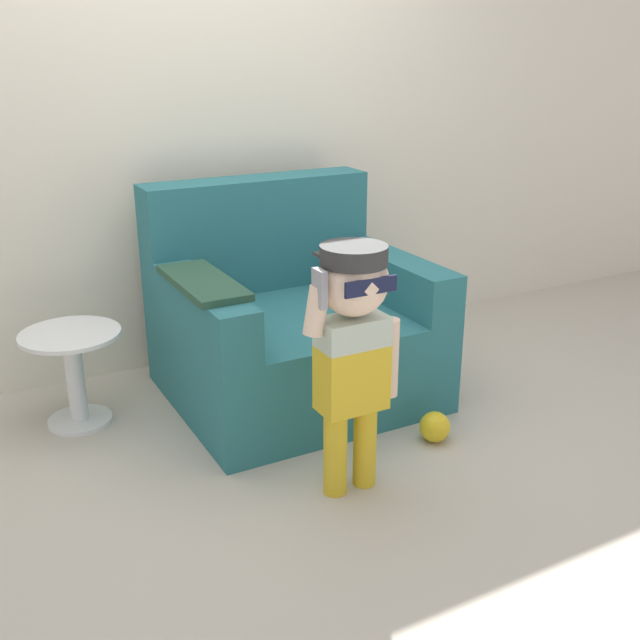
% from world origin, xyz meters
% --- Properties ---
extents(ground_plane, '(10.00, 10.00, 0.00)m').
position_xyz_m(ground_plane, '(0.00, 0.00, 0.00)').
color(ground_plane, '#BCB29E').
extents(wall_back, '(10.00, 0.05, 2.60)m').
position_xyz_m(wall_back, '(0.00, 0.77, 1.30)').
color(wall_back, beige).
rests_on(wall_back, ground_plane).
extents(armchair, '(1.14, 1.03, 0.97)m').
position_xyz_m(armchair, '(0.24, 0.15, 0.34)').
color(armchair, '#286B70').
rests_on(armchair, ground_plane).
extents(person_child, '(0.38, 0.29, 0.93)m').
position_xyz_m(person_child, '(0.07, -0.72, 0.62)').
color(person_child, gold).
rests_on(person_child, ground_plane).
extents(side_table, '(0.42, 0.42, 0.42)m').
position_xyz_m(side_table, '(-0.72, 0.29, 0.26)').
color(side_table, white).
rests_on(side_table, ground_plane).
extents(toy_ball, '(0.13, 0.13, 0.13)m').
position_xyz_m(toy_ball, '(0.55, -0.59, 0.06)').
color(toy_ball, yellow).
rests_on(toy_ball, ground_plane).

